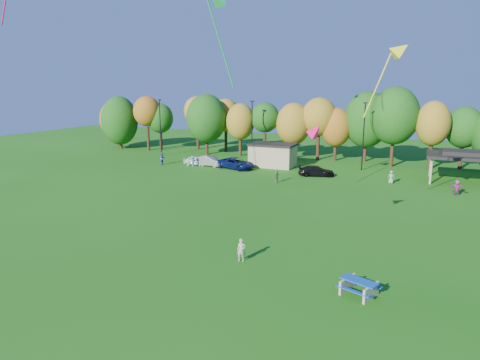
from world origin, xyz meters
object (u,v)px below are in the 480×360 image
at_px(picnic_table, 359,286).
at_px(car_d, 316,171).
at_px(kite_flyer, 241,250).
at_px(car_b, 210,161).
at_px(car_c, 236,163).
at_px(car_a, 197,161).

distance_m(picnic_table, car_d, 31.79).
xyz_separation_m(kite_flyer, car_b, (-17.45, 29.47, -0.02)).
bearing_deg(car_d, car_b, 70.58).
xyz_separation_m(kite_flyer, car_c, (-13.18, 29.03, 0.00)).
xyz_separation_m(car_b, car_d, (15.58, -0.87, -0.09)).
distance_m(car_b, car_c, 4.30).
relative_size(kite_flyer, car_d, 0.34).
xyz_separation_m(car_b, car_c, (4.28, -0.44, 0.02)).
bearing_deg(car_d, car_a, 70.94).
bearing_deg(car_d, picnic_table, -178.74).
bearing_deg(car_a, car_b, -94.03).
height_order(kite_flyer, car_c, car_c).
distance_m(picnic_table, car_a, 41.42).
xyz_separation_m(picnic_table, car_d, (-9.56, 30.32, 0.16)).
distance_m(car_c, car_d, 11.31).
xyz_separation_m(kite_flyer, car_d, (-1.88, 28.60, -0.11)).
distance_m(car_a, car_c, 6.41).
bearing_deg(car_b, car_d, -87.03).
bearing_deg(car_c, car_b, 100.84).
bearing_deg(car_b, car_a, 96.02).
height_order(car_b, car_c, car_c).
height_order(car_c, car_d, car_c).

